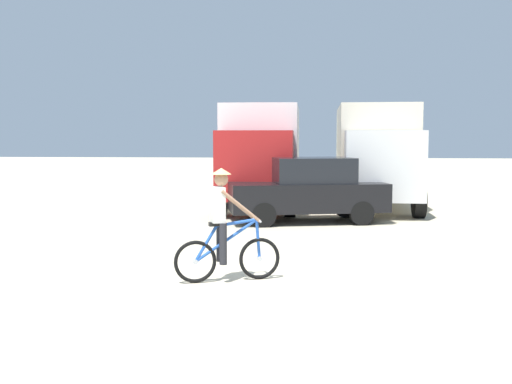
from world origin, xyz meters
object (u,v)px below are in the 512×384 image
Objects in this scene: box_truck_cream_rv at (375,150)px; box_truck_avon_van at (262,150)px; sedan_parked at (308,190)px; cyclist_orange_shirt at (224,229)px.

box_truck_avon_van is at bearing -177.55° from box_truck_cream_rv.
cyclist_orange_shirt is (-1.30, -6.99, -0.04)m from sedan_parked.
sedan_parked is at bearing -67.19° from box_truck_avon_van.
box_truck_avon_van is at bearing 112.81° from sedan_parked.
box_truck_cream_rv is 4.58m from sedan_parked.
sedan_parked is 7.11m from cyclist_orange_shirt.
box_truck_cream_rv is 1.51× the size of sedan_parked.
cyclist_orange_shirt is at bearing -88.56° from box_truck_avon_van.
sedan_parked is at bearing -119.29° from box_truck_cream_rv.
cyclist_orange_shirt is (0.27, -10.72, -1.03)m from box_truck_avon_van.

